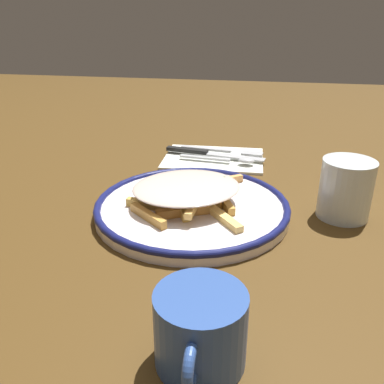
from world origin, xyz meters
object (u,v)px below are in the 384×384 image
(plate, at_px, (192,207))
(coffee_mug, at_px, (200,330))
(napkin, at_px, (214,157))
(spoon, at_px, (230,159))
(fries_heap, at_px, (188,191))
(water_glass, at_px, (346,189))
(knife, at_px, (206,153))
(fork, at_px, (222,151))

(plate, height_order, coffee_mug, coffee_mug)
(napkin, relative_size, spoon, 1.32)
(fries_heap, xyz_separation_m, coffee_mug, (0.28, 0.07, -0.00))
(plate, bearing_deg, coffee_mug, 11.68)
(napkin, distance_m, water_glass, 0.31)
(knife, bearing_deg, water_glass, 47.50)
(knife, xyz_separation_m, spoon, (0.03, 0.05, 0.00))
(water_glass, bearing_deg, napkin, -134.41)
(knife, distance_m, water_glass, 0.33)
(plate, xyz_separation_m, fork, (-0.28, 0.01, 0.00))
(knife, relative_size, coffee_mug, 2.01)
(knife, bearing_deg, fork, 127.41)
(plate, relative_size, napkin, 1.46)
(knife, relative_size, spoon, 1.37)
(fries_heap, relative_size, spoon, 1.37)
(plate, height_order, napkin, plate)
(fries_heap, bearing_deg, coffee_mug, 12.94)
(knife, xyz_separation_m, coffee_mug, (0.54, 0.08, 0.02))
(fork, height_order, coffee_mug, coffee_mug)
(coffee_mug, bearing_deg, knife, -171.98)
(plate, bearing_deg, fries_heap, -96.79)
(spoon, bearing_deg, knife, -122.62)
(napkin, xyz_separation_m, spoon, (0.03, 0.03, 0.01))
(plate, height_order, fries_heap, fries_heap)
(plate, distance_m, spoon, 0.22)
(fork, bearing_deg, napkin, -24.55)
(spoon, distance_m, coffee_mug, 0.50)
(fries_heap, distance_m, fork, 0.28)
(napkin, relative_size, water_glass, 2.28)
(plate, distance_m, fries_heap, 0.03)
(fork, distance_m, spoon, 0.06)
(water_glass, distance_m, coffee_mug, 0.36)
(fries_heap, xyz_separation_m, fork, (-0.28, 0.02, -0.02))
(fries_heap, distance_m, water_glass, 0.23)
(spoon, bearing_deg, coffee_mug, 2.52)
(coffee_mug, bearing_deg, fries_heap, -167.06)
(fries_heap, xyz_separation_m, water_glass, (-0.03, 0.23, 0.01))
(knife, xyz_separation_m, water_glass, (0.22, 0.24, 0.03))
(fries_heap, relative_size, water_glass, 2.37)
(napkin, relative_size, knife, 0.96)
(fries_heap, distance_m, spoon, 0.22)
(napkin, distance_m, spoon, 0.05)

